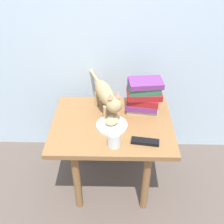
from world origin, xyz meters
name	(u,v)px	position (x,y,z in m)	size (l,w,h in m)	color
ground_plane	(112,180)	(0.00, 0.00, 0.00)	(6.00, 6.00, 0.00)	brown
back_panel	(113,3)	(0.00, 0.39, 1.10)	(4.00, 0.04, 2.20)	silver
side_table	(112,133)	(0.00, 0.00, 0.44)	(0.71, 0.55, 0.52)	olive
plate	(112,125)	(0.00, -0.03, 0.53)	(0.18, 0.18, 0.01)	silver
bread_roll	(113,121)	(0.00, -0.03, 0.56)	(0.08, 0.06, 0.05)	#E0BC7A
cat	(107,96)	(-0.03, 0.09, 0.65)	(0.22, 0.45, 0.23)	tan
book_stack	(144,96)	(0.19, 0.13, 0.63)	(0.22, 0.16, 0.22)	#BCB299
candle_jar	(114,140)	(0.01, -0.19, 0.56)	(0.07, 0.07, 0.08)	silver
tv_remote	(145,142)	(0.18, -0.17, 0.53)	(0.15, 0.04, 0.02)	black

